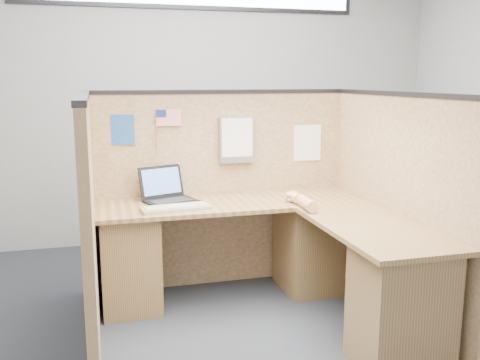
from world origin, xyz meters
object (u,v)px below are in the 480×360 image
object	(u,v)px
l_desk	(273,261)
keyboard	(176,208)
laptop	(170,193)
mouse	(293,199)

from	to	relation	value
l_desk	keyboard	bearing A→B (deg)	158.75
l_desk	laptop	size ratio (longest dim) A/B	4.55
keyboard	mouse	size ratio (longest dim) A/B	4.08
laptop	keyboard	distance (m)	0.29
laptop	l_desk	bearing A→B (deg)	-60.15
keyboard	l_desk	bearing A→B (deg)	-27.93
l_desk	laptop	bearing A→B (deg)	139.40
keyboard	mouse	xyz separation A→B (m)	(0.86, 0.02, 0.01)
l_desk	laptop	world-z (taller)	laptop
laptop	mouse	world-z (taller)	laptop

